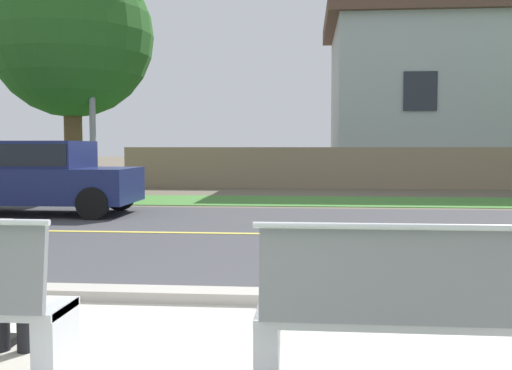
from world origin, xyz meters
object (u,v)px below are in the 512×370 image
car_navy_near (33,174)px  shade_tree_far_left (75,23)px  bench_right (408,316)px  streetlamp (94,47)px

car_navy_near → shade_tree_far_left: shade_tree_far_left is taller
bench_right → car_navy_near: car_navy_near is taller
bench_right → shade_tree_far_left: bearing=119.4°
bench_right → shade_tree_far_left: (-6.87, 12.19, 4.32)m
bench_right → shade_tree_far_left: 14.64m
streetlamp → shade_tree_far_left: (-0.74, 0.59, 0.77)m
bench_right → car_navy_near: bearing=126.9°
bench_right → car_navy_near: size_ratio=0.41×
streetlamp → car_navy_near: bearing=-93.6°
streetlamp → bench_right: bearing=-62.2°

